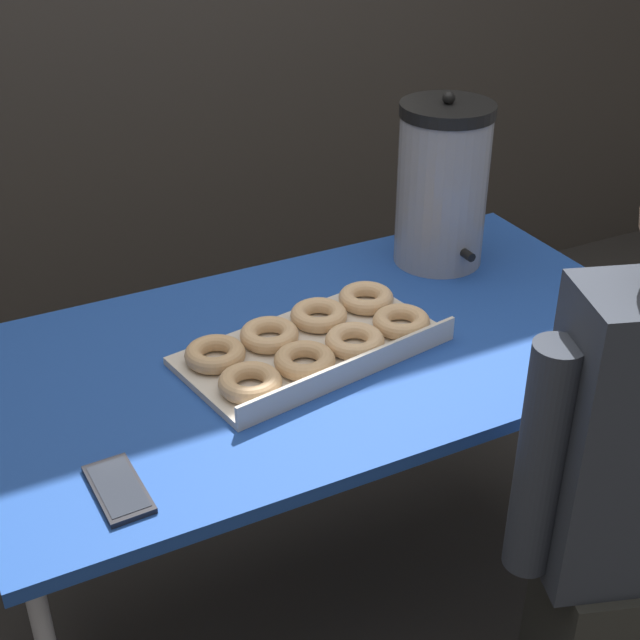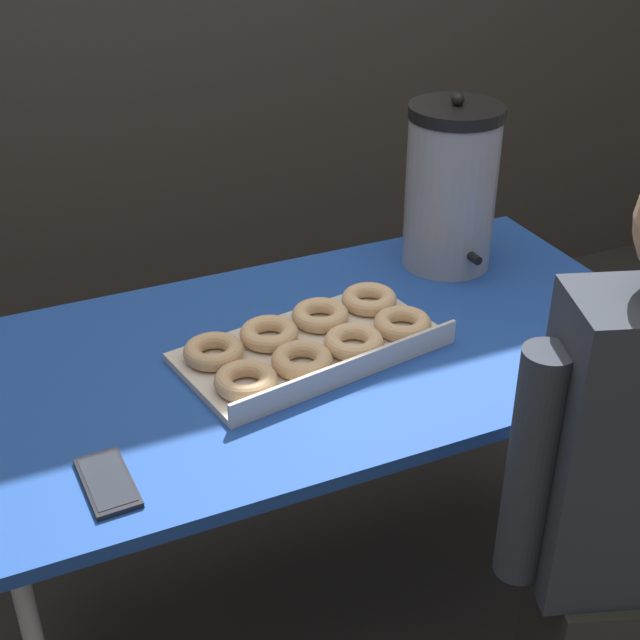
# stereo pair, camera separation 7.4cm
# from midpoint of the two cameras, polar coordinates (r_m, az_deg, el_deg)

# --- Properties ---
(ground_plane) EXTENTS (12.00, 12.00, 0.00)m
(ground_plane) POSITION_cam_midpoint_polar(r_m,az_deg,el_deg) (2.31, -0.70, -16.76)
(ground_plane) COLOR #2D2B28
(folding_table) EXTENTS (1.44, 0.78, 0.71)m
(folding_table) POSITION_cam_midpoint_polar(r_m,az_deg,el_deg) (1.87, -0.82, -2.66)
(folding_table) COLOR #1E479E
(folding_table) RESTS_ON ground
(donut_box) EXTENTS (0.57, 0.36, 0.05)m
(donut_box) POSITION_cam_midpoint_polar(r_m,az_deg,el_deg) (1.81, -1.64, -1.42)
(donut_box) COLOR beige
(donut_box) RESTS_ON folding_table
(coffee_urn) EXTENTS (0.22, 0.25, 0.42)m
(coffee_urn) POSITION_cam_midpoint_polar(r_m,az_deg,el_deg) (2.12, 6.84, 8.58)
(coffee_urn) COLOR #939399
(coffee_urn) RESTS_ON folding_table
(cell_phone) EXTENTS (0.08, 0.16, 0.01)m
(cell_phone) POSITION_cam_midpoint_polar(r_m,az_deg,el_deg) (1.52, -14.16, -10.46)
(cell_phone) COLOR black
(cell_phone) RESTS_ON folding_table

